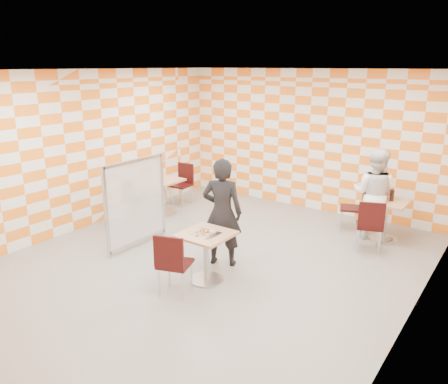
% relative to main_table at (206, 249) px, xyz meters
% --- Properties ---
extents(room_shell, '(7.00, 7.00, 7.00)m').
position_rel_main_table_xyz_m(room_shell, '(-0.32, 1.10, 0.99)').
color(room_shell, gray).
rests_on(room_shell, ground).
extents(main_table, '(0.70, 0.70, 0.75)m').
position_rel_main_table_xyz_m(main_table, '(0.00, 0.00, 0.00)').
color(main_table, tan).
rests_on(main_table, ground).
extents(second_table, '(0.70, 0.70, 0.75)m').
position_rel_main_table_xyz_m(second_table, '(1.67, 3.11, 0.00)').
color(second_table, tan).
rests_on(second_table, ground).
extents(empty_table, '(0.70, 0.70, 0.75)m').
position_rel_main_table_xyz_m(empty_table, '(-2.60, 1.89, 0.00)').
color(empty_table, tan).
rests_on(empty_table, ground).
extents(chair_main_front, '(0.54, 0.54, 0.92)m').
position_rel_main_table_xyz_m(chair_main_front, '(-0.09, -0.63, 0.04)').
color(chair_main_front, black).
rests_on(chair_main_front, ground).
extents(chair_second_front, '(0.55, 0.55, 0.92)m').
position_rel_main_table_xyz_m(chair_second_front, '(1.62, 2.38, 0.04)').
color(chair_second_front, black).
rests_on(chair_second_front, ground).
extents(chair_second_side, '(0.55, 0.54, 0.92)m').
position_rel_main_table_xyz_m(chair_second_side, '(1.10, 3.25, 0.04)').
color(chair_second_side, black).
rests_on(chair_second_side, ground).
extents(chair_empty_near, '(0.50, 0.51, 0.92)m').
position_rel_main_table_xyz_m(chair_empty_near, '(-2.67, 1.09, 0.04)').
color(chair_empty_near, black).
rests_on(chair_empty_near, ground).
extents(chair_empty_far, '(0.44, 0.45, 0.92)m').
position_rel_main_table_xyz_m(chair_empty_far, '(-2.72, 2.67, 0.04)').
color(chair_empty_far, black).
rests_on(chair_empty_far, ground).
extents(partition, '(0.08, 1.38, 1.55)m').
position_rel_main_table_xyz_m(partition, '(-1.80, 0.35, 0.28)').
color(partition, white).
rests_on(partition, ground).
extents(man_dark, '(0.74, 0.62, 1.72)m').
position_rel_main_table_xyz_m(man_dark, '(-0.16, 0.62, 0.35)').
color(man_dark, black).
rests_on(man_dark, ground).
extents(man_white, '(0.82, 0.64, 1.67)m').
position_rel_main_table_xyz_m(man_white, '(1.44, 3.10, 0.32)').
color(man_white, white).
rests_on(man_white, ground).
extents(pizza_on_foil, '(0.40, 0.40, 0.04)m').
position_rel_main_table_xyz_m(pizza_on_foil, '(-0.00, -0.02, 0.26)').
color(pizza_on_foil, silver).
rests_on(pizza_on_foil, main_table).
extents(sport_bottle, '(0.06, 0.06, 0.20)m').
position_rel_main_table_xyz_m(sport_bottle, '(1.52, 3.27, 0.33)').
color(sport_bottle, white).
rests_on(sport_bottle, second_table).
extents(soda_bottle, '(0.07, 0.07, 0.23)m').
position_rel_main_table_xyz_m(soda_bottle, '(1.73, 3.14, 0.34)').
color(soda_bottle, black).
rests_on(soda_bottle, second_table).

